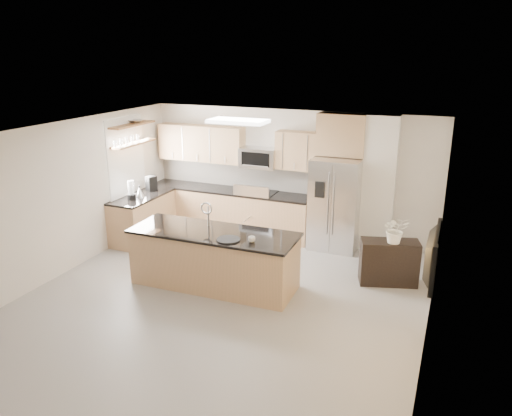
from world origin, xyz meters
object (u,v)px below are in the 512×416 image
at_px(microwave, 259,158).
at_px(blender, 131,191).
at_px(kettle, 140,192).
at_px(coffee_maker, 151,184).
at_px(platter, 228,240).
at_px(island, 214,258).
at_px(refrigerator, 335,204).
at_px(bowl, 135,121).
at_px(range, 257,213).
at_px(flower_vase, 396,223).
at_px(television, 426,254).
at_px(credenza, 389,262).
at_px(cup, 252,239).

xyz_separation_m(microwave, blender, (-2.07, -1.50, -0.54)).
xyz_separation_m(kettle, coffee_maker, (-0.07, 0.51, 0.04)).
bearing_deg(coffee_maker, platter, -36.35).
relative_size(island, blender, 7.09).
relative_size(refrigerator, bowl, 5.17).
bearing_deg(range, kettle, -149.75).
bearing_deg(refrigerator, island, -120.71).
distance_m(bowl, flower_vase, 5.38).
relative_size(blender, television, 0.36).
height_order(refrigerator, flower_vase, refrigerator).
xyz_separation_m(blender, television, (5.58, -1.74, 0.26)).
bearing_deg(blender, platter, -25.51).
height_order(flower_vase, television, television).
xyz_separation_m(range, blender, (-2.07, -1.38, 0.61)).
height_order(credenza, platter, platter).
distance_m(refrigerator, cup, 2.65).
bearing_deg(range, coffee_maker, -162.36).
height_order(refrigerator, bowl, bowl).
relative_size(refrigerator, television, 1.65).
height_order(microwave, blender, microwave).
distance_m(range, flower_vase, 3.28).
bearing_deg(island, platter, -33.99).
height_order(credenza, television, television).
height_order(cup, flower_vase, flower_vase).
bearing_deg(coffee_maker, television, -23.65).
relative_size(microwave, refrigerator, 0.43).
height_order(range, island, island).
xyz_separation_m(island, platter, (0.38, -0.25, 0.48)).
height_order(island, blender, island).
distance_m(refrigerator, bowl, 4.26).
bearing_deg(microwave, coffee_maker, -159.33).
distance_m(credenza, cup, 2.40).
distance_m(island, television, 3.45).
xyz_separation_m(coffee_maker, bowl, (-0.16, -0.17, 1.32)).
xyz_separation_m(kettle, television, (5.54, -1.94, 0.32)).
relative_size(microwave, bowl, 2.21).
distance_m(cup, platter, 0.37).
distance_m(microwave, refrigerator, 1.82).
bearing_deg(coffee_maker, kettle, -82.25).
bearing_deg(range, cup, -69.22).
distance_m(microwave, flower_vase, 3.32).
relative_size(island, platter, 7.48).
xyz_separation_m(platter, bowl, (-2.88, 1.84, 1.43)).
relative_size(credenza, cup, 8.33).
bearing_deg(refrigerator, range, 178.40).
height_order(blender, bowl, bowl).
distance_m(microwave, bowl, 2.56).
bearing_deg(credenza, cup, -161.47).
bearing_deg(kettle, cup, -25.32).
xyz_separation_m(cup, bowl, (-3.24, 1.77, 1.40)).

